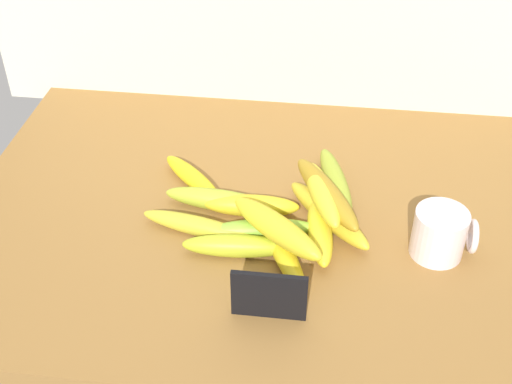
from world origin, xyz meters
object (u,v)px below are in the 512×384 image
object	(u,v)px
chalkboard_sign	(269,297)
banana_3	(283,252)
banana_4	(192,177)
banana_5	(320,231)
banana_0	(335,181)
banana_1	(252,206)
coffee_mug	(441,234)
banana_6	(220,199)
banana_7	(237,246)
banana_10	(277,228)
banana_12	(327,193)
banana_8	(198,226)
banana_2	(261,230)
banana_9	(328,215)
banana_11	(322,194)

from	to	relation	value
chalkboard_sign	banana_3	bearing A→B (deg)	85.33
banana_4	banana_5	world-z (taller)	banana_5
banana_0	banana_1	bearing A→B (deg)	-147.15
coffee_mug	banana_6	xyz separation A→B (cm)	(-36.87, 7.09, -2.16)
banana_5	banana_7	xyz separation A→B (cm)	(-13.05, -5.20, -0.08)
banana_7	banana_10	bearing A→B (deg)	9.08
banana_12	banana_7	bearing A→B (deg)	-142.65
banana_0	banana_5	distance (cm)	14.49
banana_8	banana_6	bearing A→B (deg)	71.63
banana_2	banana_5	bearing A→B (deg)	4.47
chalkboard_sign	banana_7	distance (cm)	14.02
banana_3	banana_2	bearing A→B (deg)	130.85
banana_6	banana_8	world-z (taller)	banana_6
chalkboard_sign	banana_10	bearing A→B (deg)	91.26
banana_0	banana_8	distance (cm)	27.04
banana_2	banana_9	world-z (taller)	banana_9
banana_9	banana_4	bearing A→B (deg)	162.65
coffee_mug	banana_6	bearing A→B (deg)	169.11
banana_11	banana_10	bearing A→B (deg)	-126.21
banana_5	banana_7	distance (cm)	14.05
banana_4	banana_9	bearing A→B (deg)	-17.35
banana_7	banana_2	bearing A→B (deg)	53.10
banana_1	banana_9	distance (cm)	13.27
banana_8	banana_12	size ratio (longest dim) A/B	0.98
banana_3	banana_5	size ratio (longest dim) A/B	1.11
coffee_mug	banana_11	xyz separation A→B (cm)	(-19.22, 5.63, 1.79)
banana_5	banana_3	bearing A→B (deg)	-134.91
banana_2	banana_11	distance (cm)	11.93
coffee_mug	banana_10	world-z (taller)	coffee_mug
banana_2	banana_9	bearing A→B (deg)	25.47
banana_8	banana_11	bearing A→B (deg)	16.48
coffee_mug	banana_4	xyz separation A→B (cm)	(-43.05, 12.94, -2.43)
banana_8	banana_9	bearing A→B (deg)	14.16
banana_3	banana_7	size ratio (longest dim) A/B	1.05
banana_5	banana_11	bearing A→B (deg)	90.88
banana_11	chalkboard_sign	bearing A→B (deg)	-106.03
banana_5	coffee_mug	bearing A→B (deg)	-1.88
banana_2	banana_11	xyz separation A→B (cm)	(9.64, 5.76, 4.04)
banana_2	banana_6	xyz separation A→B (cm)	(-8.01, 7.22, 0.08)
banana_0	banana_8	size ratio (longest dim) A/B	0.98
banana_2	banana_12	distance (cm)	12.64
banana_11	banana_7	bearing A→B (deg)	-141.82
banana_9	banana_12	distance (cm)	4.06
chalkboard_sign	banana_9	size ratio (longest dim) A/B	0.53
banana_7	banana_12	bearing A→B (deg)	37.35
coffee_mug	banana_3	bearing A→B (deg)	-168.68
banana_8	banana_9	world-z (taller)	banana_9
coffee_mug	banana_6	size ratio (longest dim) A/B	0.51
chalkboard_sign	banana_8	distance (cm)	21.54
banana_11	coffee_mug	bearing A→B (deg)	-16.33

